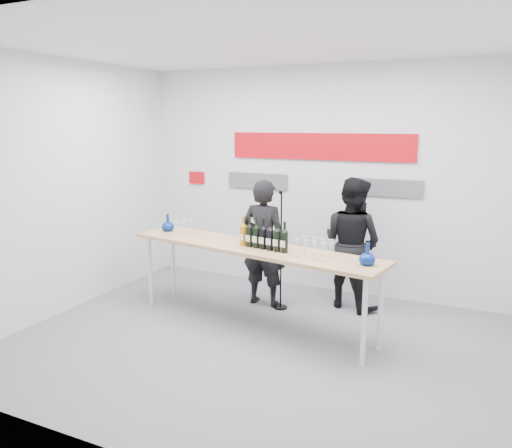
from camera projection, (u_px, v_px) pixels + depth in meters
name	position (u px, v px, depth m)	size (l,w,h in m)	color
ground	(256.00, 343.00, 5.20)	(5.00, 5.00, 0.00)	slate
back_wall	(319.00, 180.00, 6.68)	(5.00, 0.04, 3.00)	silver
signage	(315.00, 157.00, 6.62)	(3.38, 0.02, 0.79)	red
tasting_table	(252.00, 252.00, 5.53)	(3.12, 1.14, 0.92)	tan
wine_bottles	(263.00, 234.00, 5.36)	(0.62, 0.18, 0.33)	#BF7F19
decanter_left	(168.00, 222.00, 6.28)	(0.16, 0.16, 0.21)	navy
decanter_right	(367.00, 254.00, 4.77)	(0.16, 0.16, 0.21)	navy
glasses_left	(184.00, 227.00, 6.07)	(0.19, 0.24, 0.18)	silver
glasses_right	(314.00, 248.00, 5.06)	(0.39, 0.27, 0.18)	silver
presenter_left	(264.00, 243.00, 6.19)	(0.58, 0.38, 1.59)	black
presenter_right	(352.00, 243.00, 6.11)	(0.79, 0.61, 1.62)	black
mic_stand	(281.00, 273.00, 6.10)	(0.17, 0.17, 1.47)	black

